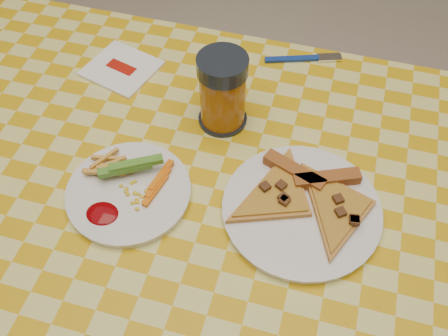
{
  "coord_description": "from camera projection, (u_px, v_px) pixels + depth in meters",
  "views": [
    {
      "loc": [
        0.14,
        -0.42,
        1.44
      ],
      "look_at": [
        0.01,
        0.07,
        0.78
      ],
      "focal_mm": 40.0,
      "sensor_mm": 36.0,
      "label": 1
    }
  ],
  "objects": [
    {
      "name": "pizza_slices",
      "position": [
        306.0,
        198.0,
        0.8
      ],
      "size": [
        0.3,
        0.25,
        0.02
      ],
      "color": "gold",
      "rests_on": "plate_right"
    },
    {
      "name": "plate_right",
      "position": [
        301.0,
        210.0,
        0.8
      ],
      "size": [
        0.32,
        0.32,
        0.01
      ],
      "primitive_type": "cylinder",
      "rotation": [
        0.0,
        0.0,
        -0.32
      ],
      "color": "white",
      "rests_on": "table"
    },
    {
      "name": "table",
      "position": [
        209.0,
        228.0,
        0.87
      ],
      "size": [
        1.28,
        0.88,
        0.76
      ],
      "color": "white",
      "rests_on": "ground"
    },
    {
      "name": "plate_left",
      "position": [
        129.0,
        193.0,
        0.82
      ],
      "size": [
        0.26,
        0.26,
        0.01
      ],
      "primitive_type": "cylinder",
      "rotation": [
        0.0,
        0.0,
        0.36
      ],
      "color": "white",
      "rests_on": "table"
    },
    {
      "name": "napkin",
      "position": [
        122.0,
        68.0,
        1.01
      ],
      "size": [
        0.16,
        0.15,
        0.01
      ],
      "rotation": [
        0.0,
        0.0,
        -0.27
      ],
      "color": "white",
      "rests_on": "table"
    },
    {
      "name": "fork",
      "position": [
        304.0,
        58.0,
        1.02
      ],
      "size": [
        0.16,
        0.07,
        0.01
      ],
      "rotation": [
        0.0,
        0.0,
        0.33
      ],
      "color": "navy",
      "rests_on": "table"
    },
    {
      "name": "drink_glass",
      "position": [
        223.0,
        92.0,
        0.87
      ],
      "size": [
        0.09,
        0.09,
        0.15
      ],
      "color": "black",
      "rests_on": "table"
    },
    {
      "name": "fries_veggies",
      "position": [
        126.0,
        179.0,
        0.82
      ],
      "size": [
        0.16,
        0.15,
        0.04
      ],
      "color": "#EA9F4A",
      "rests_on": "plate_left"
    }
  ]
}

